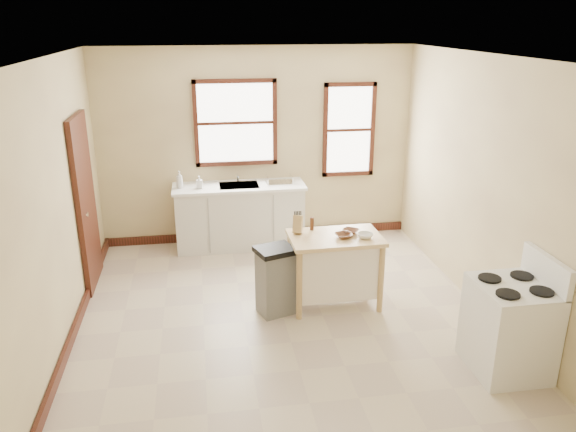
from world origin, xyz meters
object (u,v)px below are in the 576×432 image
object	(u,v)px
dish_rack	(279,180)
knife_block	(298,225)
bowl_c	(365,236)
bowl_a	(344,236)
kitchen_island	(334,270)
soap_bottle_b	(199,182)
pepper_grinder	(312,224)
trash_bin	(275,280)
gas_stove	(511,315)
bowl_b	(351,231)
soap_bottle_a	(179,180)

from	to	relation	value
dish_rack	knife_block	distance (m)	1.78
bowl_c	bowl_a	bearing A→B (deg)	167.27
kitchen_island	bowl_a	size ratio (longest dim) A/B	5.45
soap_bottle_b	kitchen_island	bearing A→B (deg)	-47.78
kitchen_island	bowl_c	distance (m)	0.56
pepper_grinder	trash_bin	distance (m)	0.78
dish_rack	knife_block	bearing A→B (deg)	-68.34
gas_stove	dish_rack	bearing A→B (deg)	115.38
bowl_b	gas_stove	size ratio (longest dim) A/B	0.16
soap_bottle_b	pepper_grinder	xyz separation A→B (m)	(1.26, -1.64, -0.09)
knife_block	bowl_a	size ratio (longest dim) A/B	1.06
bowl_b	trash_bin	size ratio (longest dim) A/B	0.23
kitchen_island	bowl_c	size ratio (longest dim) A/B	5.97
gas_stove	bowl_a	bearing A→B (deg)	129.73
bowl_a	trash_bin	size ratio (longest dim) A/B	0.24
dish_rack	bowl_b	xyz separation A→B (m)	(0.54, -1.89, -0.10)
pepper_grinder	trash_bin	xyz separation A→B (m)	(-0.48, -0.33, -0.52)
bowl_b	bowl_a	bearing A→B (deg)	-132.97
bowl_c	gas_stove	distance (m)	1.74
trash_bin	gas_stove	xyz separation A→B (m)	(1.99, -1.41, 0.18)
knife_block	trash_bin	xyz separation A→B (m)	(-0.30, -0.26, -0.55)
soap_bottle_a	kitchen_island	distance (m)	2.67
knife_block	gas_stove	xyz separation A→B (m)	(1.69, -1.67, -0.37)
soap_bottle_a	kitchen_island	world-z (taller)	soap_bottle_a
soap_bottle_b	bowl_a	xyz separation A→B (m)	(1.56, -1.93, -0.14)
soap_bottle_b	bowl_c	world-z (taller)	soap_bottle_b
bowl_c	soap_bottle_a	bearing A→B (deg)	135.34
dish_rack	kitchen_island	xyz separation A→B (m)	(0.35, -1.94, -0.54)
pepper_grinder	bowl_a	size ratio (longest dim) A/B	0.79
bowl_b	pepper_grinder	bearing A→B (deg)	156.83
pepper_grinder	gas_stove	distance (m)	2.34
dish_rack	knife_block	xyz separation A→B (m)	(-0.05, -1.78, -0.02)
kitchen_island	pepper_grinder	xyz separation A→B (m)	(-0.22, 0.23, 0.50)
pepper_grinder	soap_bottle_a	bearing A→B (deg)	132.06
kitchen_island	gas_stove	bearing A→B (deg)	-50.55
soap_bottle_b	trash_bin	size ratio (longest dim) A/B	0.22
kitchen_island	knife_block	bearing A→B (deg)	157.59
pepper_grinder	gas_stove	world-z (taller)	gas_stove
dish_rack	bowl_a	bearing A→B (deg)	-54.55
trash_bin	gas_stove	size ratio (longest dim) A/B	0.69
soap_bottle_b	bowl_b	world-z (taller)	soap_bottle_b
pepper_grinder	bowl_b	size ratio (longest dim) A/B	0.83
pepper_grinder	gas_stove	bearing A→B (deg)	-49.12
trash_bin	dish_rack	bearing A→B (deg)	61.95
gas_stove	trash_bin	bearing A→B (deg)	144.57
trash_bin	gas_stove	world-z (taller)	gas_stove
soap_bottle_a	dish_rack	world-z (taller)	soap_bottle_a
trash_bin	bowl_c	bearing A→B (deg)	-18.99
bowl_a	bowl_b	distance (m)	0.16
soap_bottle_a	dish_rack	distance (m)	1.40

